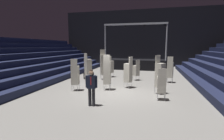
% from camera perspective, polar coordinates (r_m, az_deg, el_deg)
% --- Properties ---
extents(ground_plane, '(22.00, 30.00, 0.10)m').
position_cam_1_polar(ground_plane, '(10.13, 1.20, -8.31)').
color(ground_plane, slate).
extents(arena_end_wall, '(22.00, 0.30, 8.00)m').
position_cam_1_polar(arena_end_wall, '(24.60, 9.06, 10.82)').
color(arena_end_wall, black).
rests_on(arena_end_wall, ground_plane).
extents(bleacher_bank_left, '(6.00, 24.00, 3.60)m').
position_cam_1_polar(bleacher_bank_left, '(14.60, -30.12, 3.06)').
color(bleacher_bank_left, '#191E38').
rests_on(bleacher_bank_left, ground_plane).
extents(stage_riser, '(7.62, 2.73, 5.47)m').
position_cam_1_polar(stage_riser, '(20.91, 7.97, 2.20)').
color(stage_riser, black).
rests_on(stage_riser, ground_plane).
extents(man_with_tie, '(0.57, 0.28, 1.76)m').
position_cam_1_polar(man_with_tie, '(7.84, -7.10, -5.34)').
color(man_with_tie, black).
rests_on(man_with_tie, ground_plane).
extents(chair_stack_front_left, '(0.62, 0.62, 2.31)m').
position_cam_1_polar(chair_stack_front_left, '(12.93, -8.28, 0.67)').
color(chair_stack_front_left, '#B2B5BA').
rests_on(chair_stack_front_left, ground_plane).
extents(chair_stack_front_right, '(0.62, 0.62, 1.71)m').
position_cam_1_polar(chair_stack_front_right, '(13.89, 8.33, -0.04)').
color(chair_stack_front_right, '#B2B5BA').
rests_on(chair_stack_front_right, ground_plane).
extents(chair_stack_mid_left, '(0.44, 0.44, 1.71)m').
position_cam_1_polar(chair_stack_mid_left, '(9.06, 16.75, -4.70)').
color(chair_stack_mid_left, '#B2B5BA').
rests_on(chair_stack_mid_left, ground_plane).
extents(chair_stack_mid_right, '(0.62, 0.62, 2.31)m').
position_cam_1_polar(chair_stack_mid_right, '(10.19, 16.21, -1.59)').
color(chair_stack_mid_right, '#B2B5BA').
rests_on(chair_stack_mid_right, ground_plane).
extents(chair_stack_mid_centre, '(0.50, 0.50, 2.05)m').
position_cam_1_polar(chair_stack_mid_centre, '(10.76, -12.59, -1.64)').
color(chair_stack_mid_centre, '#B2B5BA').
rests_on(chair_stack_mid_centre, ground_plane).
extents(chair_stack_rear_left, '(0.48, 0.48, 2.31)m').
position_cam_1_polar(chair_stack_rear_left, '(10.65, -1.68, -0.85)').
color(chair_stack_rear_left, '#B2B5BA').
rests_on(chair_stack_rear_left, ground_plane).
extents(chair_stack_rear_right, '(0.61, 0.61, 2.56)m').
position_cam_1_polar(chair_stack_rear_right, '(14.15, -3.06, 1.90)').
color(chair_stack_rear_right, '#B2B5BA').
rests_on(chair_stack_rear_right, ground_plane).
extents(chair_stack_rear_centre, '(0.53, 0.53, 2.05)m').
position_cam_1_polar(chair_stack_rear_centre, '(13.60, 19.41, 0.12)').
color(chair_stack_rear_centre, '#B2B5BA').
rests_on(chair_stack_rear_centre, ground_plane).
extents(chair_stack_aisle_left, '(0.58, 0.58, 2.14)m').
position_cam_1_polar(chair_stack_aisle_left, '(11.27, 5.60, -0.82)').
color(chair_stack_aisle_left, '#B2B5BA').
rests_on(chair_stack_aisle_left, ground_plane).
extents(chair_stack_aisle_right, '(0.57, 0.57, 1.96)m').
position_cam_1_polar(chair_stack_aisle_right, '(15.24, -0.51, 1.25)').
color(chair_stack_aisle_right, '#B2B5BA').
rests_on(chair_stack_aisle_right, ground_plane).
extents(equipment_road_case, '(1.07, 0.92, 0.52)m').
position_cam_1_polar(equipment_road_case, '(14.82, -8.06, -1.86)').
color(equipment_road_case, black).
rests_on(equipment_road_case, ground_plane).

